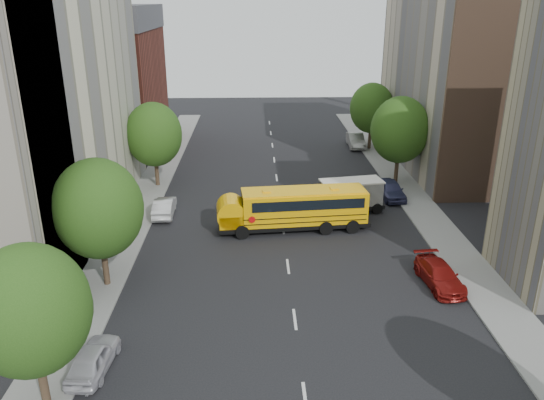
{
  "coord_description": "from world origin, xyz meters",
  "views": [
    {
      "loc": [
        -2.03,
        -32.26,
        16.17
      ],
      "look_at": [
        -0.9,
        2.0,
        3.07
      ],
      "focal_mm": 35.0,
      "sensor_mm": 36.0,
      "label": 1
    }
  ],
  "objects_px": {
    "parked_car_3": "(440,275)",
    "street_tree_4": "(400,130)",
    "street_tree_0": "(30,310)",
    "parked_car_0": "(93,358)",
    "parked_car_1": "(164,207)",
    "street_tree_1": "(98,209)",
    "street_tree_5": "(372,108)",
    "safari_truck": "(346,195)",
    "parked_car_5": "(356,140)",
    "parked_car_4": "(391,189)",
    "street_tree_2": "(154,135)",
    "school_bus": "(292,207)"
  },
  "relations": [
    {
      "from": "street_tree_0",
      "to": "safari_truck",
      "type": "xyz_separation_m",
      "value": [
        16.19,
        21.24,
        -3.26
      ]
    },
    {
      "from": "parked_car_1",
      "to": "parked_car_5",
      "type": "relative_size",
      "value": 0.88
    },
    {
      "from": "street_tree_2",
      "to": "parked_car_1",
      "type": "bearing_deg",
      "value": -76.17
    },
    {
      "from": "street_tree_2",
      "to": "street_tree_5",
      "type": "distance_m",
      "value": 25.06
    },
    {
      "from": "street_tree_5",
      "to": "parked_car_5",
      "type": "xyz_separation_m",
      "value": [
        -1.4,
        0.97,
        -3.91
      ]
    },
    {
      "from": "street_tree_5",
      "to": "school_bus",
      "type": "distance_m",
      "value": 24.6
    },
    {
      "from": "street_tree_0",
      "to": "parked_car_4",
      "type": "xyz_separation_m",
      "value": [
        20.6,
        24.24,
        -3.87
      ]
    },
    {
      "from": "street_tree_1",
      "to": "parked_car_1",
      "type": "xyz_separation_m",
      "value": [
        1.73,
        10.97,
        -4.25
      ]
    },
    {
      "from": "street_tree_2",
      "to": "parked_car_3",
      "type": "xyz_separation_m",
      "value": [
        19.92,
        -18.63,
        -4.16
      ]
    },
    {
      "from": "street_tree_4",
      "to": "parked_car_3",
      "type": "xyz_separation_m",
      "value": [
        -2.08,
        -18.63,
        -4.41
      ]
    },
    {
      "from": "safari_truck",
      "to": "parked_car_5",
      "type": "bearing_deg",
      "value": 67.63
    },
    {
      "from": "parked_car_1",
      "to": "parked_car_3",
      "type": "relative_size",
      "value": 0.93
    },
    {
      "from": "school_bus",
      "to": "parked_car_4",
      "type": "xyz_separation_m",
      "value": [
        8.94,
        6.36,
        -0.99
      ]
    },
    {
      "from": "parked_car_4",
      "to": "parked_car_0",
      "type": "bearing_deg",
      "value": -134.25
    },
    {
      "from": "street_tree_2",
      "to": "parked_car_1",
      "type": "relative_size",
      "value": 1.81
    },
    {
      "from": "street_tree_0",
      "to": "parked_car_0",
      "type": "bearing_deg",
      "value": 57.06
    },
    {
      "from": "safari_truck",
      "to": "parked_car_4",
      "type": "relative_size",
      "value": 1.42
    },
    {
      "from": "street_tree_0",
      "to": "parked_car_5",
      "type": "bearing_deg",
      "value": 63.31
    },
    {
      "from": "safari_truck",
      "to": "parked_car_1",
      "type": "bearing_deg",
      "value": 171.3
    },
    {
      "from": "parked_car_3",
      "to": "parked_car_4",
      "type": "bearing_deg",
      "value": 81.4
    },
    {
      "from": "street_tree_4",
      "to": "parked_car_0",
      "type": "distance_m",
      "value": 33.34
    },
    {
      "from": "street_tree_2",
      "to": "street_tree_4",
      "type": "xyz_separation_m",
      "value": [
        22.0,
        0.0,
        0.25
      ]
    },
    {
      "from": "street_tree_4",
      "to": "parked_car_0",
      "type": "relative_size",
      "value": 2.07
    },
    {
      "from": "street_tree_4",
      "to": "school_bus",
      "type": "height_order",
      "value": "street_tree_4"
    },
    {
      "from": "parked_car_0",
      "to": "parked_car_1",
      "type": "bearing_deg",
      "value": -85.77
    },
    {
      "from": "safari_truck",
      "to": "parked_car_0",
      "type": "height_order",
      "value": "safari_truck"
    },
    {
      "from": "street_tree_1",
      "to": "street_tree_5",
      "type": "relative_size",
      "value": 1.05
    },
    {
      "from": "street_tree_1",
      "to": "street_tree_4",
      "type": "relative_size",
      "value": 0.98
    },
    {
      "from": "street_tree_1",
      "to": "street_tree_4",
      "type": "height_order",
      "value": "street_tree_4"
    },
    {
      "from": "street_tree_1",
      "to": "parked_car_0",
      "type": "xyz_separation_m",
      "value": [
        1.4,
        -7.84,
        -4.29
      ]
    },
    {
      "from": "street_tree_2",
      "to": "school_bus",
      "type": "relative_size",
      "value": 0.68
    },
    {
      "from": "street_tree_0",
      "to": "safari_truck",
      "type": "height_order",
      "value": "street_tree_0"
    },
    {
      "from": "street_tree_2",
      "to": "parked_car_4",
      "type": "xyz_separation_m",
      "value": [
        20.6,
        -3.76,
        -4.06
      ]
    },
    {
      "from": "safari_truck",
      "to": "parked_car_5",
      "type": "relative_size",
      "value": 1.32
    },
    {
      "from": "street_tree_5",
      "to": "parked_car_5",
      "type": "height_order",
      "value": "street_tree_5"
    },
    {
      "from": "street_tree_0",
      "to": "parked_car_1",
      "type": "height_order",
      "value": "street_tree_0"
    },
    {
      "from": "street_tree_5",
      "to": "safari_truck",
      "type": "xyz_separation_m",
      "value": [
        -5.81,
        -18.76,
        -3.32
      ]
    },
    {
      "from": "street_tree_4",
      "to": "parked_car_1",
      "type": "distance_m",
      "value": 21.9
    },
    {
      "from": "parked_car_3",
      "to": "parked_car_5",
      "type": "relative_size",
      "value": 0.94
    },
    {
      "from": "street_tree_4",
      "to": "parked_car_5",
      "type": "distance_m",
      "value": 13.73
    },
    {
      "from": "parked_car_3",
      "to": "parked_car_1",
      "type": "bearing_deg",
      "value": 141.5
    },
    {
      "from": "school_bus",
      "to": "parked_car_1",
      "type": "height_order",
      "value": "school_bus"
    },
    {
      "from": "parked_car_0",
      "to": "parked_car_4",
      "type": "relative_size",
      "value": 0.87
    },
    {
      "from": "parked_car_3",
      "to": "street_tree_4",
      "type": "bearing_deg",
      "value": 77.65
    },
    {
      "from": "street_tree_4",
      "to": "safari_truck",
      "type": "xyz_separation_m",
      "value": [
        -5.81,
        -6.76,
        -3.69
      ]
    },
    {
      "from": "street_tree_5",
      "to": "parked_car_3",
      "type": "height_order",
      "value": "street_tree_5"
    },
    {
      "from": "street_tree_0",
      "to": "street_tree_4",
      "type": "distance_m",
      "value": 35.61
    },
    {
      "from": "parked_car_4",
      "to": "parked_car_3",
      "type": "bearing_deg",
      "value": -95.86
    },
    {
      "from": "parked_car_0",
      "to": "parked_car_1",
      "type": "xyz_separation_m",
      "value": [
        0.33,
        18.81,
        0.04
      ]
    },
    {
      "from": "street_tree_2",
      "to": "parked_car_5",
      "type": "bearing_deg",
      "value": 32.2
    }
  ]
}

